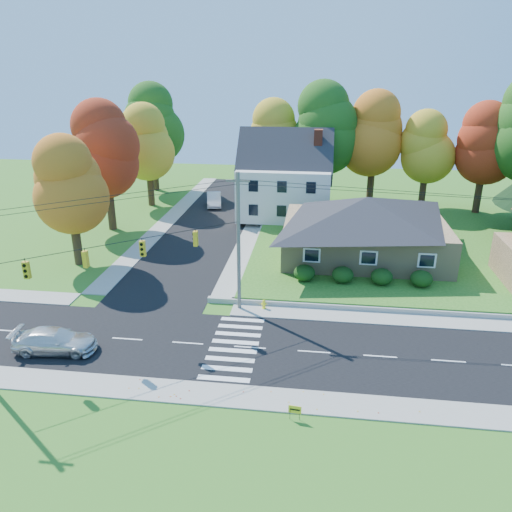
% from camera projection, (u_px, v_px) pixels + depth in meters
% --- Properties ---
extents(ground, '(120.00, 120.00, 0.00)m').
position_uv_depth(ground, '(250.00, 348.00, 31.21)').
color(ground, '#3D7923').
extents(road_main, '(90.00, 8.00, 0.02)m').
position_uv_depth(road_main, '(250.00, 347.00, 31.21)').
color(road_main, black).
rests_on(road_main, ground).
extents(road_cross, '(8.00, 44.00, 0.02)m').
position_uv_depth(road_cross, '(212.00, 221.00, 56.23)').
color(road_cross, black).
rests_on(road_cross, ground).
extents(sidewalk_north, '(90.00, 2.00, 0.08)m').
position_uv_depth(sidewalk_north, '(260.00, 311.00, 35.83)').
color(sidewalk_north, '#9C9A90').
rests_on(sidewalk_north, ground).
extents(sidewalk_south, '(90.00, 2.00, 0.08)m').
position_uv_depth(sidewalk_south, '(237.00, 396.00, 26.57)').
color(sidewalk_south, '#9C9A90').
rests_on(sidewalk_south, ground).
extents(lawn, '(30.00, 30.00, 0.50)m').
position_uv_depth(lawn, '(410.00, 242.00, 49.00)').
color(lawn, '#3D7923').
rests_on(lawn, ground).
extents(ranch_house, '(14.60, 10.60, 5.40)m').
position_uv_depth(ranch_house, '(365.00, 226.00, 43.89)').
color(ranch_house, tan).
rests_on(ranch_house, lawn).
extents(colonial_house, '(10.40, 8.40, 9.60)m').
position_uv_depth(colonial_house, '(285.00, 180.00, 55.47)').
color(colonial_house, silver).
rests_on(colonial_house, lawn).
extents(hedge_row, '(10.70, 1.70, 1.27)m').
position_uv_depth(hedge_row, '(362.00, 276.00, 38.98)').
color(hedge_row, '#163A10').
rests_on(hedge_row, lawn).
extents(traffic_infrastructure, '(38.10, 10.66, 10.00)m').
position_uv_depth(traffic_infrastructure, '(250.00, 263.00, 30.63)').
color(traffic_infrastructure, '#666059').
rests_on(traffic_infrastructure, ground).
extents(tree_lot_0, '(6.72, 6.72, 12.51)m').
position_uv_depth(tree_lot_0, '(273.00, 138.00, 59.93)').
color(tree_lot_0, '#3F2A19').
rests_on(tree_lot_0, lawn).
extents(tree_lot_1, '(7.84, 7.84, 14.60)m').
position_uv_depth(tree_lot_1, '(323.00, 129.00, 57.82)').
color(tree_lot_1, '#3F2A19').
rests_on(tree_lot_1, lawn).
extents(tree_lot_2, '(7.28, 7.28, 13.56)m').
position_uv_depth(tree_lot_2, '(375.00, 134.00, 58.26)').
color(tree_lot_2, '#3F2A19').
rests_on(tree_lot_2, lawn).
extents(tree_lot_3, '(6.16, 6.16, 11.47)m').
position_uv_depth(tree_lot_3, '(428.00, 148.00, 57.09)').
color(tree_lot_3, '#3F2A19').
rests_on(tree_lot_3, lawn).
extents(tree_lot_4, '(6.72, 6.72, 12.51)m').
position_uv_depth(tree_lot_4, '(486.00, 144.00, 55.21)').
color(tree_lot_4, '#3F2A19').
rests_on(tree_lot_4, lawn).
extents(tree_west_0, '(6.16, 6.16, 11.47)m').
position_uv_depth(tree_west_0, '(69.00, 185.00, 41.79)').
color(tree_west_0, '#3F2A19').
rests_on(tree_west_0, ground).
extents(tree_west_1, '(7.28, 7.28, 13.56)m').
position_uv_depth(tree_west_1, '(105.00, 150.00, 50.69)').
color(tree_west_1, '#3F2A19').
rests_on(tree_west_1, ground).
extents(tree_west_2, '(6.72, 6.72, 12.51)m').
position_uv_depth(tree_west_2, '(147.00, 142.00, 60.06)').
color(tree_west_2, '#3F2A19').
rests_on(tree_west_2, ground).
extents(tree_west_3, '(7.84, 7.84, 14.60)m').
position_uv_depth(tree_west_3, '(152.00, 124.00, 67.23)').
color(tree_west_3, '#3F2A19').
rests_on(tree_west_3, ground).
extents(silver_sedan, '(5.22, 2.51, 1.47)m').
position_uv_depth(silver_sedan, '(55.00, 341.00, 30.54)').
color(silver_sedan, silver).
rests_on(silver_sedan, road_main).
extents(white_car, '(2.70, 5.08, 1.59)m').
position_uv_depth(white_car, '(214.00, 199.00, 62.27)').
color(white_car, silver).
rests_on(white_car, road_cross).
extents(fire_hydrant, '(0.41, 0.33, 0.74)m').
position_uv_depth(fire_hydrant, '(264.00, 305.00, 36.01)').
color(fire_hydrant, '#FFF21B').
rests_on(fire_hydrant, ground).
extents(yard_sign, '(0.65, 0.10, 0.82)m').
position_uv_depth(yard_sign, '(295.00, 410.00, 24.70)').
color(yard_sign, black).
rests_on(yard_sign, ground).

